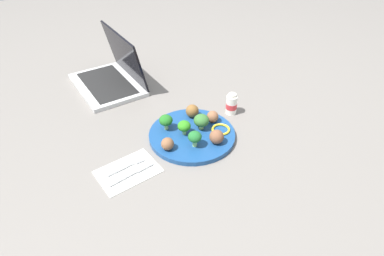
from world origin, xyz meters
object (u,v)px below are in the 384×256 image
(pepper_ring_front_left, at_px, (221,129))
(laptop, at_px, (112,76))
(broccoli_floret_mid_right, at_px, (166,121))
(napkin, at_px, (128,171))
(broccoli_floret_back_left, at_px, (202,121))
(meatball_front_left, at_px, (192,111))
(broccoli_floret_front_left, at_px, (184,126))
(meatball_mid_left, at_px, (217,137))
(plate, at_px, (192,135))
(yogurt_bottle, at_px, (232,104))
(fork, at_px, (127,165))
(meatball_far_rim, at_px, (213,117))
(knife, at_px, (133,172))
(broccoli_floret_front_right, at_px, (195,137))
(meatball_back_right, at_px, (167,144))

(pepper_ring_front_left, height_order, laptop, laptop)
(broccoli_floret_mid_right, xyz_separation_m, napkin, (-0.19, -0.08, -0.05))
(broccoli_floret_back_left, height_order, pepper_ring_front_left, broccoli_floret_back_left)
(meatball_front_left, relative_size, laptop, 0.13)
(broccoli_floret_back_left, distance_m, meatball_front_left, 0.08)
(broccoli_floret_front_left, xyz_separation_m, meatball_mid_left, (0.05, -0.10, -0.01))
(plate, height_order, broccoli_floret_back_left, broccoli_floret_back_left)
(yogurt_bottle, xyz_separation_m, laptop, (-0.23, 0.45, 0.00))
(napkin, xyz_separation_m, laptop, (0.21, 0.48, 0.04))
(broccoli_floret_mid_right, bearing_deg, meatball_front_left, 1.44)
(meatball_mid_left, xyz_separation_m, napkin, (-0.27, 0.07, -0.04))
(fork, bearing_deg, pepper_ring_front_left, -9.81)
(broccoli_floret_front_left, relative_size, fork, 0.40)
(broccoli_floret_front_left, distance_m, fork, 0.22)
(laptop, bearing_deg, meatball_far_rim, -73.91)
(napkin, height_order, knife, knife)
(broccoli_floret_front_left, xyz_separation_m, meatball_front_left, (0.08, 0.06, -0.01))
(pepper_ring_front_left, distance_m, yogurt_bottle, 0.13)
(broccoli_floret_front_right, bearing_deg, laptop, 90.65)
(broccoli_floret_back_left, relative_size, broccoli_floret_mid_right, 1.00)
(meatball_far_rim, distance_m, yogurt_bottle, 0.10)
(plate, distance_m, knife, 0.24)
(broccoli_floret_front_right, distance_m, knife, 0.21)
(meatball_mid_left, bearing_deg, laptop, 97.08)
(broccoli_floret_front_left, height_order, yogurt_bottle, yogurt_bottle)
(plate, relative_size, meatball_far_rim, 7.00)
(broccoli_floret_mid_right, height_order, laptop, laptop)
(meatball_mid_left, distance_m, laptop, 0.56)
(plate, relative_size, napkin, 1.65)
(broccoli_floret_front_right, height_order, broccoli_floret_front_left, broccoli_floret_front_right)
(meatball_far_rim, bearing_deg, pepper_ring_front_left, -101.71)
(meatball_far_rim, relative_size, fork, 0.33)
(meatball_front_left, distance_m, meatball_mid_left, 0.16)
(broccoli_floret_mid_right, bearing_deg, fork, -161.18)
(fork, bearing_deg, broccoli_floret_mid_right, 18.82)
(fork, bearing_deg, broccoli_floret_back_left, -1.99)
(meatball_far_rim, bearing_deg, napkin, -177.16)
(fork, height_order, knife, same)
(broccoli_floret_front_right, xyz_separation_m, meatball_back_right, (-0.07, 0.04, -0.01))
(broccoli_floret_mid_right, height_order, knife, broccoli_floret_mid_right)
(broccoli_floret_mid_right, relative_size, broccoli_floret_front_left, 1.10)
(plate, bearing_deg, broccoli_floret_front_left, 150.44)
(meatball_back_right, bearing_deg, broccoli_floret_front_right, -28.73)
(pepper_ring_front_left, bearing_deg, yogurt_bottle, 31.03)
(meatball_front_left, relative_size, fork, 0.37)
(broccoli_floret_front_left, bearing_deg, meatball_mid_left, -62.24)
(broccoli_floret_front_right, relative_size, meatball_front_left, 1.17)
(plate, relative_size, knife, 1.93)
(broccoli_floret_mid_right, relative_size, meatball_back_right, 1.33)
(yogurt_bottle, bearing_deg, broccoli_floret_back_left, -171.78)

